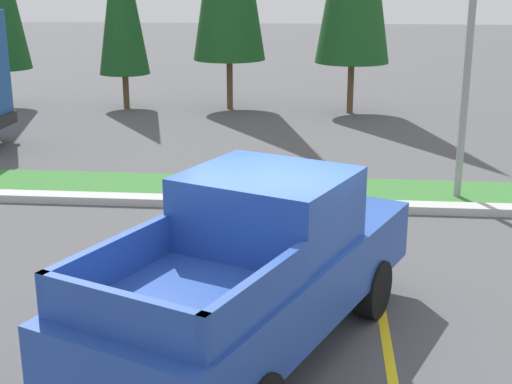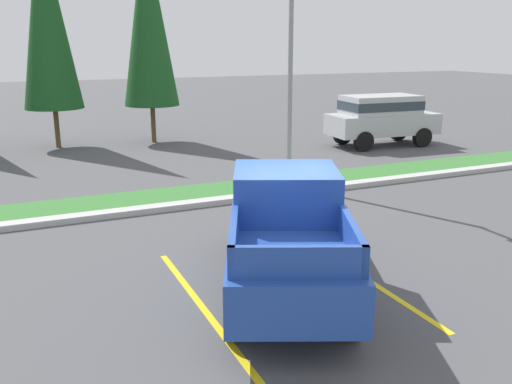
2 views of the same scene
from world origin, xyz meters
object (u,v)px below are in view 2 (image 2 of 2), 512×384
at_px(pickup_truck_main, 286,232).
at_px(cypress_tree_right_inner, 148,16).
at_px(suv_distant, 382,116).
at_px(cypress_tree_center, 46,14).
at_px(street_light, 293,60).

distance_m(pickup_truck_main, cypress_tree_right_inner, 16.17).
bearing_deg(cypress_tree_right_inner, suv_distant, -29.02).
xyz_separation_m(suv_distant, cypress_tree_center, (-12.42, 5.11, 4.04)).
bearing_deg(suv_distant, street_light, -145.22).
xyz_separation_m(street_light, cypress_tree_center, (-5.75, 9.75, 1.55)).
bearing_deg(pickup_truck_main, cypress_tree_center, 98.54).
distance_m(suv_distant, cypress_tree_center, 14.03).
xyz_separation_m(pickup_truck_main, street_light, (3.36, 6.19, 2.69)).
xyz_separation_m(pickup_truck_main, cypress_tree_center, (-2.39, 15.93, 4.23)).
relative_size(pickup_truck_main, cypress_tree_right_inner, 0.62).
distance_m(suv_distant, street_light, 8.50).
relative_size(cypress_tree_center, cypress_tree_right_inner, 1.01).
bearing_deg(street_light, pickup_truck_main, -118.50).
distance_m(street_light, cypress_tree_center, 11.42).
relative_size(pickup_truck_main, street_light, 0.87).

